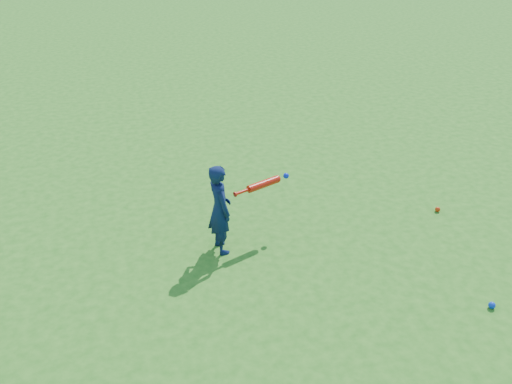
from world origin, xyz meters
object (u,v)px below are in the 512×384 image
ground_ball_red (438,209)px  ground_ball_blue (492,305)px  bat_swing (265,183)px  child (220,209)px

ground_ball_red → ground_ball_blue: 1.85m
ground_ball_red → bat_swing: (-2.25, 0.01, 0.64)m
child → ground_ball_blue: size_ratio=15.08×
bat_swing → ground_ball_blue: bearing=-68.8°
ground_ball_blue → child: bearing=146.2°
ground_ball_red → bat_swing: 2.34m
child → ground_ball_red: child is taller
ground_ball_blue → bat_swing: 2.66m
child → bat_swing: 0.62m
child → ground_ball_red: 2.86m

